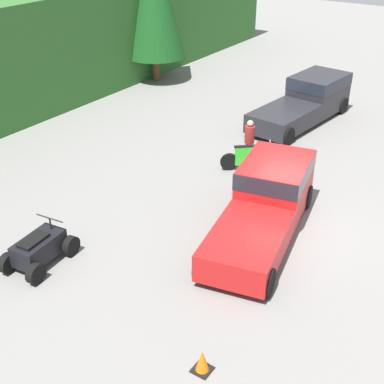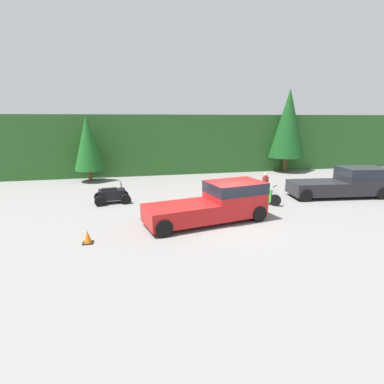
% 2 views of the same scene
% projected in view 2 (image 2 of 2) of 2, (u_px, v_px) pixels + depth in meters
% --- Properties ---
extents(ground_plane, '(80.00, 80.00, 0.00)m').
position_uv_depth(ground_plane, '(234.00, 223.00, 14.27)').
color(ground_plane, slate).
extents(hillside_backdrop, '(44.00, 6.00, 5.17)m').
position_uv_depth(hillside_backdrop, '(177.00, 143.00, 28.82)').
color(hillside_backdrop, '#2D6028').
rests_on(hillside_backdrop, ground_plane).
extents(tree_left, '(2.25, 2.25, 5.12)m').
position_uv_depth(tree_left, '(88.00, 143.00, 22.99)').
color(tree_left, brown).
rests_on(tree_left, ground_plane).
extents(tree_mid_left, '(3.27, 3.27, 7.43)m').
position_uv_depth(tree_mid_left, '(288.00, 124.00, 27.19)').
color(tree_mid_left, brown).
rests_on(tree_mid_left, ground_plane).
extents(pickup_truck_red, '(6.11, 3.15, 1.86)m').
position_uv_depth(pickup_truck_red, '(218.00, 201.00, 14.38)').
color(pickup_truck_red, red).
rests_on(pickup_truck_red, ground_plane).
extents(pickup_truck_second, '(6.08, 2.67, 1.86)m').
position_uv_depth(pickup_truck_second, '(347.00, 181.00, 18.89)').
color(pickup_truck_second, '#232328').
rests_on(pickup_truck_second, ground_plane).
extents(dirt_bike, '(1.62, 1.83, 1.17)m').
position_uv_depth(dirt_bike, '(262.00, 195.00, 17.41)').
color(dirt_bike, black).
rests_on(dirt_bike, ground_plane).
extents(quad_atv, '(2.15, 1.42, 1.18)m').
position_uv_depth(quad_atv, '(112.00, 195.00, 17.55)').
color(quad_atv, black).
rests_on(quad_atv, ground_plane).
extents(rider_person, '(0.51, 0.51, 1.77)m').
position_uv_depth(rider_person, '(265.00, 186.00, 17.65)').
color(rider_person, brown).
rests_on(rider_person, ground_plane).
extents(traffic_cone, '(0.42, 0.42, 0.55)m').
position_uv_depth(traffic_cone, '(88.00, 237.00, 11.90)').
color(traffic_cone, black).
rests_on(traffic_cone, ground_plane).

